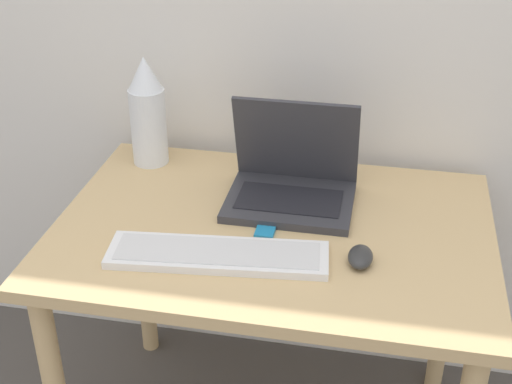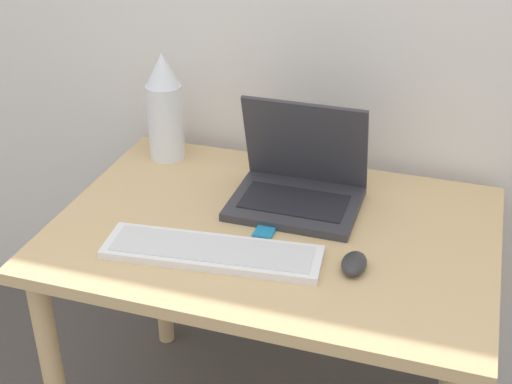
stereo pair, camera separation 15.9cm
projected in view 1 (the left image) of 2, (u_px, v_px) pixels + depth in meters
The scene contains 6 objects.
desk at pixel (273, 260), 1.70m from camera, with size 1.01×0.71×0.70m.
laptop at pixel (292, 180), 1.74m from camera, with size 0.30×0.24×0.25m.
keyboard at pixel (218, 255), 1.53m from camera, with size 0.49×0.18×0.02m.
mouse at pixel (360, 257), 1.51m from camera, with size 0.05×0.09×0.03m.
vase at pixel (148, 112), 1.87m from camera, with size 0.10×0.10×0.30m.
mp3_player at pixel (265, 231), 1.63m from camera, with size 0.04×0.06×0.01m.
Camera 1 is at (0.23, -1.03, 1.58)m, focal length 50.00 mm.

